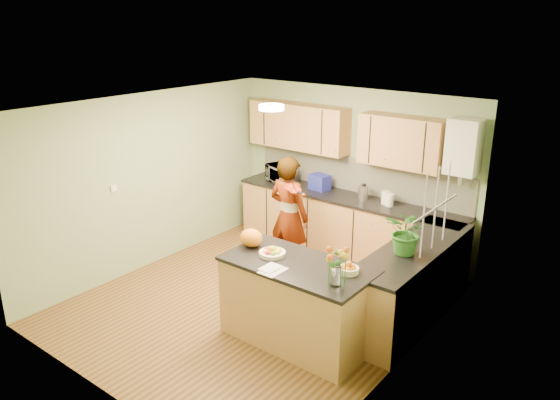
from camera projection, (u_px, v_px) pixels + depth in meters
The scene contains 28 objects.
floor at pixel (258, 302), 6.98m from camera, with size 4.50×4.50×0.00m, color #523517.
ceiling at pixel (255, 107), 6.18m from camera, with size 4.00×4.50×0.02m, color white.
wall_back at pixel (352, 171), 8.26m from camera, with size 4.00×0.02×2.50m, color #91A979.
wall_front at pixel (94, 278), 4.90m from camera, with size 4.00×0.02×2.50m, color #91A979.
wall_left at pixel (149, 181), 7.75m from camera, with size 0.02×4.50×2.50m, color #91A979.
wall_right at pixel (410, 253), 5.41m from camera, with size 0.02×4.50×2.50m, color #91A979.
back_counter at pixel (346, 226), 8.23m from camera, with size 3.64×0.62×0.94m.
right_counter at pixel (413, 283), 6.48m from camera, with size 0.62×2.24×0.94m.
splashback at pixel (358, 175), 8.20m from camera, with size 3.60×0.02×0.52m, color beige.
upper_cabinets at pixel (338, 132), 8.04m from camera, with size 3.20×0.34×0.70m.
boiler at pixel (464, 147), 6.94m from camera, with size 0.40×0.30×0.86m.
window_right at pixel (436, 209), 5.77m from camera, with size 0.01×1.30×1.05m.
light_switch at pixel (114, 188), 7.27m from camera, with size 0.02×0.09×0.09m, color white.
ceiling_lamp at pixel (271, 107), 6.41m from camera, with size 0.30×0.30×0.07m.
peninsula_island at pixel (297, 302), 6.04m from camera, with size 1.65×0.85×0.95m.
fruit_dish at pixel (272, 252), 6.08m from camera, with size 0.30×0.30×0.10m.
orange_bowl at pixel (349, 268), 5.66m from camera, with size 0.21×0.21×0.12m.
flower_vase at pixel (337, 257), 5.30m from camera, with size 0.26×0.26×0.47m.
orange_bag at pixel (251, 238), 6.30m from camera, with size 0.28×0.23×0.21m, color orange.
papers at pixel (273, 270), 5.72m from camera, with size 0.21×0.28×0.01m, color silver.
violinist at pixel (289, 216), 7.52m from camera, with size 0.63×0.41×1.71m, color #DAAC85.
violin at pixel (291, 187), 7.07m from camera, with size 0.67×0.27×0.13m, color #530A05, non-canonical shape.
microwave at pixel (281, 174), 8.73m from camera, with size 0.50×0.34×0.28m, color white.
blue_box at pixel (320, 182), 8.36m from camera, with size 0.29×0.22×0.24m, color #202695.
kettle at pixel (363, 192), 7.92m from camera, with size 0.15×0.15×0.28m.
jar_cream at pixel (386, 198), 7.73m from camera, with size 0.12×0.12×0.19m, color beige.
jar_white at pixel (390, 200), 7.65m from camera, with size 0.11×0.11×0.18m, color white.
potted_plant at pixel (408, 232), 6.05m from camera, with size 0.48×0.42×0.54m, color #2D6A23.
Camera 1 is at (4.03, -4.70, 3.50)m, focal length 35.00 mm.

